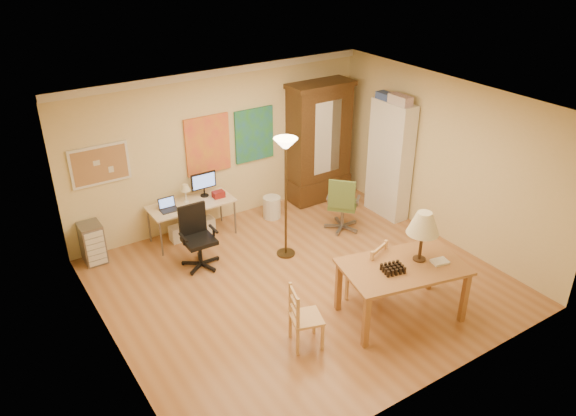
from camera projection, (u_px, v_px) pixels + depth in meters
floor at (302, 283)px, 8.35m from camera, size 5.50×5.50×0.00m
crown_molding at (217, 72)px, 8.96m from camera, size 5.50×0.08×0.12m
corkboard at (100, 165)px, 8.50m from camera, size 0.90×0.04×0.62m
art_panel_left at (208, 145)px, 9.40m from camera, size 0.80×0.04×1.00m
art_panel_right at (254, 135)px, 9.83m from camera, size 0.75×0.04×0.95m
dining_table at (411, 253)px, 7.28m from camera, size 1.77×1.29×1.50m
ladder_chair_back at (367, 273)px, 7.80m from camera, size 0.54×0.53×0.93m
ladder_chair_left at (304, 319)px, 6.97m from camera, size 0.48×0.49×0.85m
torchiere_lamp at (286, 163)px, 8.33m from camera, size 0.36×0.36×1.98m
computer_desk at (193, 216)px, 9.40m from camera, size 1.41×0.62×1.07m
office_chair_black at (199, 250)px, 8.66m from camera, size 0.61×0.61×0.99m
office_chair_green at (342, 216)px, 9.66m from camera, size 0.65×0.65×1.01m
drawer_cart at (93, 243)px, 8.73m from camera, size 0.33×0.39×0.65m
armoire at (319, 150)px, 10.48m from camera, size 1.23×0.58×2.25m
bookshelf at (390, 160)px, 9.86m from camera, size 0.32×0.84×2.10m
wastebin at (272, 207)px, 10.09m from camera, size 0.32×0.32×0.40m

